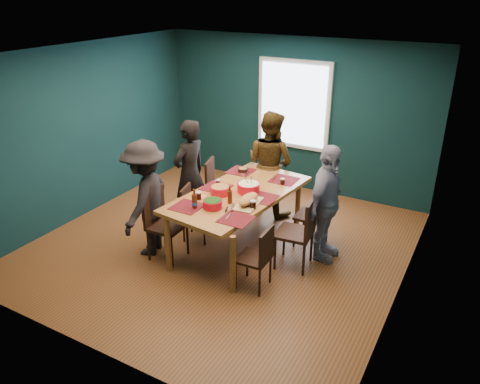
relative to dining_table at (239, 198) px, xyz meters
The scene contains 26 objects.
room 0.67m from the dining_table, 141.86° to the left, with size 5.01×5.01×2.71m.
dining_table is the anchor object (origin of this frame).
chair_left_far 1.16m from the dining_table, 138.28° to the left, with size 0.51×0.51×0.91m.
chair_left_mid 0.78m from the dining_table, 169.33° to the right, with size 0.45×0.45×0.82m.
chair_left_near 1.11m from the dining_table, 136.37° to the right, with size 0.46×0.46×0.99m.
chair_right_far 1.14m from the dining_table, 28.73° to the left, with size 0.43×0.43×0.95m.
chair_right_mid 1.01m from the dining_table, ahead, with size 0.50×0.50×1.01m.
chair_right_near 1.10m from the dining_table, 47.16° to the right, with size 0.39×0.39×0.84m.
person_far_left 1.03m from the dining_table, 165.93° to the left, with size 0.61×0.40×1.68m, color black.
person_back 1.24m from the dining_table, 95.06° to the left, with size 0.83×0.65×1.71m, color black.
person_right 1.20m from the dining_table, 14.15° to the left, with size 0.96×0.40×1.63m, color white.
person_near_left 1.27m from the dining_table, 144.21° to the right, with size 1.06×0.61×1.64m, color black.
bowl_salad 0.29m from the dining_table, 141.43° to the right, with size 0.28×0.28×0.11m.
bowl_dumpling 0.20m from the dining_table, 40.47° to the left, with size 0.32×0.32×0.29m.
bowl_herbs 0.60m from the dining_table, 96.03° to the right, with size 0.26×0.26×0.11m.
cutting_board 0.43m from the dining_table, 42.76° to the right, with size 0.33×0.64×0.14m.
small_bowl 0.79m from the dining_table, 114.76° to the left, with size 0.15×0.15×0.06m.
beer_bottle_a 0.77m from the dining_table, 110.41° to the right, with size 0.07×0.07×0.27m.
beer_bottle_b 0.40m from the dining_table, 79.90° to the right, with size 0.06×0.06×0.24m.
cola_glass_a 0.59m from the dining_table, 129.41° to the right, with size 0.08×0.08×0.11m.
cola_glass_b 0.55m from the dining_table, 40.45° to the right, with size 0.08×0.08×0.11m.
cola_glass_c 0.71m from the dining_table, 54.18° to the left, with size 0.07×0.07×0.09m.
cola_glass_d 0.41m from the dining_table, 168.29° to the left, with size 0.06×0.06×0.09m.
napkin_a 0.39m from the dining_table, ahead, with size 0.14×0.14×0.00m, color #F26567.
napkin_b 0.55m from the dining_table, 136.71° to the right, with size 0.13×0.13×0.00m, color #F26567.
napkin_c 0.78m from the dining_table, 62.81° to the right, with size 0.12×0.12×0.00m, color #F26567.
Camera 1 is at (3.12, -5.07, 3.50)m, focal length 35.00 mm.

